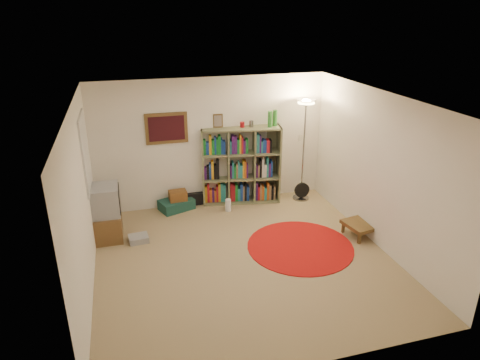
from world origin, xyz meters
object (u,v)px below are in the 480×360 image
at_px(bookshelf, 240,166).
at_px(tv_stand, 107,213).
at_px(suitcase, 176,204).
at_px(side_table, 361,225).
at_px(floor_lamp, 305,117).
at_px(floor_fan, 302,191).

height_order(bookshelf, tv_stand, bookshelf).
height_order(suitcase, side_table, side_table).
distance_m(floor_lamp, side_table, 2.31).
bearing_deg(floor_lamp, suitcase, 175.68).
height_order(bookshelf, floor_lamp, floor_lamp).
relative_size(bookshelf, side_table, 3.02).
bearing_deg(side_table, suitcase, 147.09).
bearing_deg(floor_lamp, floor_fan, -79.01).
bearing_deg(side_table, bookshelf, 129.49).
distance_m(suitcase, side_table, 3.49).
distance_m(floor_fan, tv_stand, 3.85).
relative_size(tv_stand, side_table, 1.55).
relative_size(floor_lamp, floor_fan, 5.80).
distance_m(bookshelf, side_table, 2.60).
bearing_deg(floor_fan, side_table, -79.73).
distance_m(bookshelf, floor_lamp, 1.59).
xyz_separation_m(tv_stand, side_table, (4.18, -1.11, -0.25)).
distance_m(bookshelf, suitcase, 1.46).
xyz_separation_m(floor_fan, tv_stand, (-3.80, -0.56, 0.28)).
height_order(floor_lamp, tv_stand, floor_lamp).
bearing_deg(bookshelf, floor_lamp, -2.26).
height_order(bookshelf, side_table, bookshelf).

